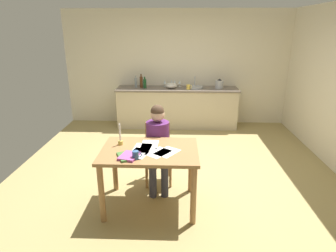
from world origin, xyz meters
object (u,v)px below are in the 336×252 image
(candlestick, at_px, (120,139))
(wine_glass_back_left, at_px, (172,82))
(bottle_wine_red, at_px, (145,83))
(mixing_bowl, at_px, (171,85))
(bottle_oil, at_px, (136,82))
(teacup_on_counter, at_px, (188,87))
(sink_unit, at_px, (195,87))
(person_seated, at_px, (158,142))
(book_cookery, at_px, (129,156))
(book_magazine, at_px, (125,157))
(dining_table, at_px, (150,159))
(wine_glass_near_sink, at_px, (180,82))
(wine_glass_by_kettle, at_px, (175,82))
(stovetop_kettle, at_px, (219,84))
(coffee_mug, at_px, (136,155))
(bottle_vinegar, at_px, (141,82))
(chair_at_table, at_px, (158,150))
(wine_glass_back_right, at_px, (165,82))

(candlestick, xyz_separation_m, wine_glass_back_left, (0.57, 3.21, 0.15))
(bottle_wine_red, height_order, mixing_bowl, bottle_wine_red)
(bottle_oil, distance_m, teacup_on_counter, 1.21)
(sink_unit, relative_size, bottle_wine_red, 1.42)
(person_seated, bearing_deg, book_cookery, -110.45)
(person_seated, distance_m, book_magazine, 0.82)
(dining_table, height_order, sink_unit, sink_unit)
(bottle_wine_red, height_order, teacup_on_counter, bottle_wine_red)
(candlestick, distance_m, wine_glass_near_sink, 3.30)
(wine_glass_back_left, bearing_deg, candlestick, -100.01)
(bottle_wine_red, xyz_separation_m, wine_glass_by_kettle, (0.67, 0.18, 0.00))
(person_seated, bearing_deg, mixing_bowl, 87.53)
(bottle_wine_red, bearing_deg, dining_table, -82.53)
(teacup_on_counter, bearing_deg, wine_glass_near_sink, 123.10)
(person_seated, distance_m, bottle_oil, 2.85)
(bottle_oil, height_order, teacup_on_counter, bottle_oil)
(stovetop_kettle, bearing_deg, candlestick, -118.24)
(sink_unit, relative_size, stovetop_kettle, 1.64)
(dining_table, distance_m, book_magazine, 0.38)
(dining_table, bearing_deg, sink_unit, 77.36)
(bottle_wine_red, relative_size, wine_glass_near_sink, 1.65)
(candlestick, xyz_separation_m, wine_glass_by_kettle, (0.64, 3.21, 0.15))
(bottle_oil, relative_size, stovetop_kettle, 1.20)
(candlestick, bearing_deg, coffee_mug, -58.42)
(book_cookery, height_order, stovetop_kettle, stovetop_kettle)
(person_seated, xyz_separation_m, bottle_wine_red, (-0.48, 2.66, 0.33))
(dining_table, height_order, coffee_mug, coffee_mug)
(person_seated, height_order, bottle_oil, person_seated)
(dining_table, bearing_deg, person_seated, 82.75)
(bottle_vinegar, bearing_deg, chair_at_table, -77.81)
(bottle_wine_red, bearing_deg, person_seated, -79.77)
(chair_at_table, height_order, book_magazine, chair_at_table)
(sink_unit, relative_size, bottle_oil, 1.36)
(stovetop_kettle, bearing_deg, wine_glass_back_right, 173.05)
(teacup_on_counter, bearing_deg, chair_at_table, -102.06)
(coffee_mug, distance_m, stovetop_kettle, 3.75)
(chair_at_table, relative_size, bottle_oil, 3.32)
(candlestick, distance_m, bottle_wine_red, 3.03)
(dining_table, relative_size, sink_unit, 3.28)
(coffee_mug, height_order, wine_glass_by_kettle, wine_glass_by_kettle)
(bottle_wine_red, bearing_deg, teacup_on_counter, -6.95)
(mixing_bowl, bearing_deg, wine_glass_by_kettle, 65.61)
(bottle_oil, bearing_deg, bottle_wine_red, -21.59)
(person_seated, xyz_separation_m, wine_glass_back_right, (-0.04, 2.84, 0.33))
(book_magazine, distance_m, sink_unit, 3.58)
(bottle_oil, bearing_deg, wine_glass_near_sink, 5.53)
(coffee_mug, xyz_separation_m, bottle_wine_red, (-0.29, 3.45, 0.17))
(book_magazine, height_order, wine_glass_back_left, wine_glass_back_left)
(candlestick, height_order, mixing_bowl, candlestick)
(person_seated, distance_m, teacup_on_counter, 2.61)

